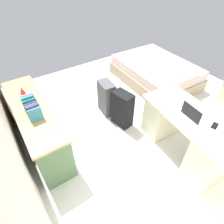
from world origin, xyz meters
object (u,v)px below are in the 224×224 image
office_chair (224,111)px  laptop (193,115)px  cell_phone_near_laptop (215,126)px  figurine_small (22,91)px  bed (156,72)px  cell_phone_by_mouse (185,105)px  suitcase_black (122,109)px  desk (186,133)px  computer_mouse (181,105)px  credenza (38,126)px  suitcase_spare_grey (107,98)px

office_chair → laptop: (0.01, 0.95, 0.38)m
cell_phone_near_laptop → figurine_small: figurine_small is taller
cell_phone_near_laptop → figurine_small: (2.08, 1.88, 0.08)m
bed → laptop: bearing=147.6°
cell_phone_by_mouse → suitcase_black: bearing=65.5°
laptop → desk: bearing=-54.5°
computer_mouse → cell_phone_near_laptop: computer_mouse is taller
suitcase_black → figurine_small: figurine_small is taller
desk → credenza: bearing=52.4°
suitcase_black → suitcase_spare_grey: suitcase_black is taller
office_chair → suitcase_spare_grey: 2.05m
office_chair → suitcase_spare_grey: office_chair is taller
bed → cell_phone_by_mouse: 1.95m
laptop → computer_mouse: 0.27m
computer_mouse → cell_phone_by_mouse: 0.06m
credenza → cell_phone_near_laptop: bearing=-131.9°
computer_mouse → laptop: bearing=171.0°
credenza → suitcase_spare_grey: 1.33m
suitcase_black → laptop: bearing=-169.6°
credenza → cell_phone_near_laptop: credenza is taller
office_chair → cell_phone_near_laptop: bearing=107.0°
suitcase_spare_grey → cell_phone_near_laptop: bearing=-156.8°
credenza → suitcase_spare_grey: bearing=-86.7°
laptop → cell_phone_by_mouse: laptop is taller
desk → office_chair: 0.92m
bed → figurine_small: bearing=89.8°
desk → figurine_small: 2.58m
suitcase_black → figurine_small: bearing=51.5°
bed → figurine_small: (0.01, 2.92, 0.59)m
office_chair → bed: 1.82m
credenza → figurine_small: bearing=0.2°
suitcase_spare_grey → cell_phone_near_laptop: 1.89m
suitcase_black → cell_phone_near_laptop: bearing=-169.5°
office_chair → computer_mouse: 0.99m
laptop → suitcase_black: bearing=20.3°
cell_phone_near_laptop → office_chair: bearing=-89.6°
credenza → bed: credenza is taller
suitcase_black → cell_phone_near_laptop: cell_phone_near_laptop is taller
laptop → suitcase_spare_grey: bearing=16.6°
desk → cell_phone_by_mouse: bearing=-23.8°
suitcase_black → laptop: (-1.05, -0.39, 0.47)m
laptop → computer_mouse: size_ratio=3.31×
suitcase_black → laptop: laptop is taller
suitcase_black → cell_phone_near_laptop: 1.47m
bed → figurine_small: size_ratio=17.71×
credenza → bed: (0.38, -2.91, -0.15)m
bed → cell_phone_by_mouse: cell_phone_by_mouse is taller
office_chair → cell_phone_by_mouse: bearing=74.7°
computer_mouse → cell_phone_by_mouse: (-0.04, -0.05, -0.01)m
suitcase_spare_grey → computer_mouse: size_ratio=6.65×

